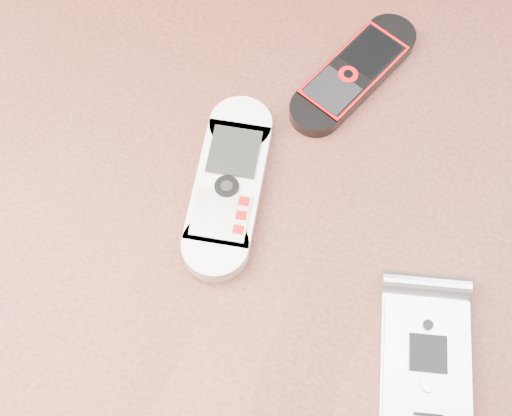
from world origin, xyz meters
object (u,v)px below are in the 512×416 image
object	(u,v)px
nokia_black_red	(354,73)
motorola_razr	(426,361)
table	(251,261)
nokia_white	(229,185)

from	to	relation	value
nokia_black_red	motorola_razr	xyz separation A→B (m)	(0.12, -0.19, 0.00)
table	motorola_razr	world-z (taller)	motorola_razr
motorola_razr	table	bearing A→B (deg)	141.66
table	nokia_white	distance (m)	0.12
table	nokia_black_red	bearing A→B (deg)	78.62
nokia_black_red	nokia_white	bearing A→B (deg)	-92.47
table	nokia_white	bearing A→B (deg)	155.12
table	nokia_black_red	world-z (taller)	nokia_black_red
table	nokia_black_red	distance (m)	0.18
motorola_razr	nokia_white	bearing A→B (deg)	141.07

